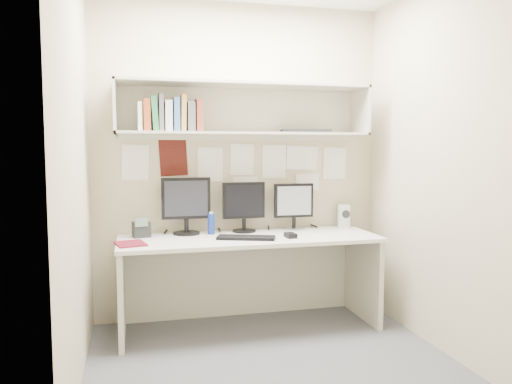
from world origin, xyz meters
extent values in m
cube|color=#49494E|center=(0.00, 0.00, 0.00)|extent=(2.40, 2.00, 0.01)
cube|color=#BAAD8E|center=(0.00, 1.00, 1.30)|extent=(2.40, 0.02, 2.60)
cube|color=#BAAD8E|center=(0.00, -1.00, 1.30)|extent=(2.40, 0.02, 2.60)
cube|color=#BAAD8E|center=(-1.20, 0.00, 1.30)|extent=(0.02, 2.00, 2.60)
cube|color=#BAAD8E|center=(1.20, 0.00, 1.30)|extent=(0.02, 2.00, 2.60)
cube|color=silver|center=(0.00, 0.64, 0.71)|extent=(2.00, 0.70, 0.03)
cube|color=beige|center=(0.00, 0.97, 0.35)|extent=(1.96, 0.02, 0.70)
cube|color=beige|center=(0.00, 0.81, 1.53)|extent=(2.00, 0.38, 0.02)
cube|color=beige|center=(0.00, 0.81, 1.91)|extent=(2.00, 0.38, 0.02)
cube|color=beige|center=(0.00, 0.99, 1.72)|extent=(2.00, 0.02, 0.40)
cube|color=beige|center=(-0.99, 0.81, 1.72)|extent=(0.02, 0.38, 0.40)
cube|color=beige|center=(0.99, 0.81, 1.72)|extent=(0.02, 0.38, 0.40)
cylinder|color=black|center=(-0.46, 0.86, 0.74)|extent=(0.21, 0.21, 0.02)
cylinder|color=black|center=(-0.46, 0.86, 0.80)|extent=(0.03, 0.03, 0.11)
cube|color=black|center=(-0.46, 0.87, 1.02)|extent=(0.39, 0.04, 0.33)
cube|color=black|center=(-0.46, 0.85, 1.02)|extent=(0.34, 0.01, 0.28)
cylinder|color=black|center=(0.01, 0.86, 0.74)|extent=(0.19, 0.19, 0.01)
cylinder|color=black|center=(0.01, 0.86, 0.79)|extent=(0.03, 0.03, 0.10)
cube|color=black|center=(0.01, 0.87, 0.99)|extent=(0.35, 0.04, 0.30)
cube|color=black|center=(0.01, 0.85, 0.99)|extent=(0.31, 0.01, 0.25)
cylinder|color=#A5A5AA|center=(0.44, 0.86, 0.74)|extent=(0.18, 0.18, 0.01)
cylinder|color=black|center=(0.44, 0.86, 0.79)|extent=(0.03, 0.03, 0.09)
cube|color=black|center=(0.44, 0.87, 0.98)|extent=(0.33, 0.04, 0.28)
cube|color=silver|center=(0.44, 0.85, 0.98)|extent=(0.29, 0.01, 0.24)
cube|color=black|center=(-0.05, 0.53, 0.74)|extent=(0.46, 0.29, 0.02)
cube|color=black|center=(0.29, 0.51, 0.75)|extent=(0.08, 0.12, 0.03)
cube|color=#B5B5B0|center=(0.90, 0.90, 0.83)|extent=(0.12, 0.12, 0.20)
cylinder|color=black|center=(0.90, 0.84, 0.85)|extent=(0.07, 0.02, 0.07)
cylinder|color=navy|center=(-0.27, 0.81, 0.81)|extent=(0.06, 0.06, 0.16)
cylinder|color=white|center=(-0.27, 0.81, 0.90)|extent=(0.03, 0.03, 0.02)
cube|color=maroon|center=(-0.90, 0.52, 0.74)|extent=(0.24, 0.28, 0.01)
cube|color=black|center=(-0.82, 0.81, 0.79)|extent=(0.15, 0.13, 0.12)
cube|color=#4C6659|center=(-0.82, 0.75, 0.85)|extent=(0.10, 0.03, 0.06)
cube|color=silver|center=(-0.81, 0.77, 1.65)|extent=(0.03, 0.18, 0.21)
cube|color=#923A1B|center=(-0.76, 0.77, 1.66)|extent=(0.05, 0.18, 0.24)
cube|color=#21653A|center=(-0.70, 0.77, 1.67)|extent=(0.04, 0.18, 0.26)
cube|color=#4D4B50|center=(-0.65, 0.77, 1.68)|extent=(0.03, 0.18, 0.28)
cube|color=beige|center=(-0.60, 0.77, 1.66)|extent=(0.05, 0.18, 0.23)
cube|color=#375889|center=(-0.54, 0.77, 1.67)|extent=(0.04, 0.18, 0.25)
cube|color=#A37B36|center=(-0.49, 0.77, 1.68)|extent=(0.04, 0.18, 0.28)
cube|color=#434446|center=(-0.43, 0.77, 1.65)|extent=(0.06, 0.18, 0.22)
cube|color=maroon|center=(-0.37, 0.77, 1.66)|extent=(0.05, 0.18, 0.25)
cube|color=black|center=(0.52, 0.83, 1.55)|extent=(0.42, 0.21, 0.03)
camera|label=1|loc=(-0.87, -3.09, 1.41)|focal=35.00mm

